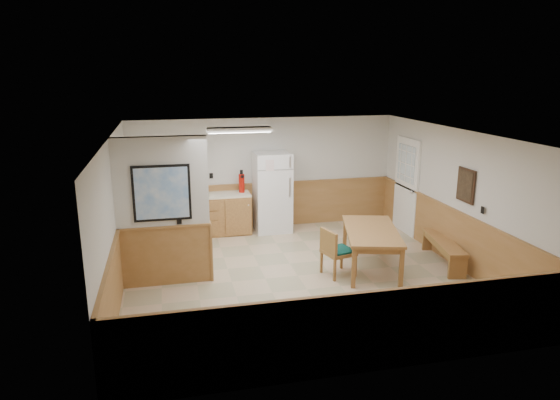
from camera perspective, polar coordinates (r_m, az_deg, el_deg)
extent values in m
plane|color=tan|center=(8.90, 2.05, -8.63)|extent=(6.00, 6.00, 0.00)
cube|color=white|center=(8.25, 2.21, 7.55)|extent=(6.00, 6.00, 0.02)
cube|color=silver|center=(11.33, -1.82, 3.08)|extent=(6.00, 0.02, 2.50)
cube|color=silver|center=(9.69, 19.52, 0.25)|extent=(0.02, 6.00, 2.50)
cube|color=silver|center=(8.26, -18.42, -2.05)|extent=(0.02, 6.00, 2.50)
cube|color=#A87643|center=(11.49, -1.77, -0.61)|extent=(6.00, 0.04, 1.00)
cube|color=#A87643|center=(9.88, 19.06, -3.97)|extent=(0.04, 6.00, 1.00)
cube|color=#A87643|center=(8.49, -17.88, -6.90)|extent=(0.04, 6.00, 1.00)
cube|color=silver|center=(8.29, -13.42, 1.93)|extent=(1.50, 0.15, 1.50)
cube|color=#A87643|center=(8.64, -12.93, -6.18)|extent=(1.50, 0.17, 1.00)
cube|color=black|center=(8.23, -13.36, 0.77)|extent=(0.92, 0.03, 0.92)
cube|color=white|center=(8.21, -13.36, 0.75)|extent=(0.84, 0.01, 0.84)
cube|color=#B0813E|center=(11.07, -7.06, -1.69)|extent=(1.40, 0.60, 0.86)
cube|color=#B0813E|center=(11.03, -14.68, -2.13)|extent=(0.06, 0.60, 0.86)
cube|color=#B0813E|center=(11.02, -10.83, -1.91)|extent=(0.06, 0.60, 0.86)
cube|color=#F0E7CA|center=(10.92, -9.21, 0.46)|extent=(2.20, 0.60, 0.04)
cube|color=#F0E7CA|center=(11.19, -9.34, 1.17)|extent=(2.20, 0.02, 0.10)
cube|color=white|center=(11.33, 14.22, 1.46)|extent=(0.05, 1.02, 2.15)
cube|color=white|center=(11.32, 14.18, 1.46)|extent=(0.04, 0.90, 2.05)
cube|color=silver|center=(11.21, 14.23, 4.07)|extent=(0.02, 0.76, 0.80)
cube|color=white|center=(11.05, -12.57, 4.02)|extent=(0.80, 0.03, 1.00)
cube|color=white|center=(11.04, -12.57, 4.01)|extent=(0.70, 0.01, 0.90)
cube|color=#322014|center=(9.37, 20.49, 1.58)|extent=(0.03, 0.50, 0.60)
cube|color=black|center=(9.36, 20.38, 1.57)|extent=(0.01, 0.42, 0.52)
cube|color=white|center=(9.36, -4.68, 8.04)|extent=(1.20, 0.30, 0.08)
cube|color=white|center=(9.36, -4.68, 7.76)|extent=(1.15, 0.25, 0.01)
cube|color=white|center=(11.08, -0.90, 0.90)|extent=(0.79, 0.71, 1.78)
cube|color=silver|center=(10.66, 1.15, 4.36)|extent=(0.03, 0.02, 0.23)
cube|color=silver|center=(10.77, 1.14, 1.47)|extent=(0.03, 0.02, 0.42)
cube|color=#986037|center=(9.10, 10.41, -3.49)|extent=(1.34, 1.98, 0.05)
cube|color=#986037|center=(9.12, 10.39, -3.93)|extent=(1.22, 1.85, 0.10)
cube|color=#986037|center=(8.39, 8.42, -7.69)|extent=(0.09, 0.09, 0.70)
cube|color=#986037|center=(9.96, 7.43, -4.04)|extent=(0.09, 0.09, 0.70)
cube|color=#986037|center=(8.51, 13.70, -7.64)|extent=(0.09, 0.09, 0.70)
cube|color=#986037|center=(10.06, 11.87, -4.04)|extent=(0.09, 0.09, 0.70)
cube|color=#986037|center=(9.78, 18.24, -4.55)|extent=(0.63, 1.58, 0.05)
cube|color=#986037|center=(9.29, 20.41, -7.24)|extent=(0.32, 0.12, 0.40)
cube|color=#986037|center=(10.44, 16.12, -4.49)|extent=(0.32, 0.12, 0.40)
cube|color=#986037|center=(8.85, 6.71, -5.94)|extent=(0.59, 0.59, 0.06)
cube|color=#0D443E|center=(8.84, 6.72, -5.67)|extent=(0.55, 0.55, 0.03)
cube|color=#986037|center=(8.66, 5.57, -4.76)|extent=(0.17, 0.49, 0.40)
cube|color=#0D443E|center=(8.55, 4.36, -4.98)|extent=(0.12, 0.42, 0.34)
cube|color=#986037|center=(8.66, 6.27, -8.01)|extent=(0.05, 0.05, 0.39)
cube|color=#986037|center=(8.99, 4.76, -7.10)|extent=(0.05, 0.05, 0.39)
cube|color=#986037|center=(8.89, 8.60, -7.48)|extent=(0.05, 0.05, 0.39)
cube|color=#986037|center=(9.21, 7.04, -6.62)|extent=(0.05, 0.05, 0.39)
cylinder|color=#B81309|center=(11.00, -4.41, 1.92)|extent=(0.14, 0.14, 0.41)
cylinder|color=black|center=(10.95, -4.43, 3.21)|extent=(0.07, 0.07, 0.09)
cylinder|color=#198A2D|center=(10.83, -13.02, 0.90)|extent=(0.08, 0.08, 0.24)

